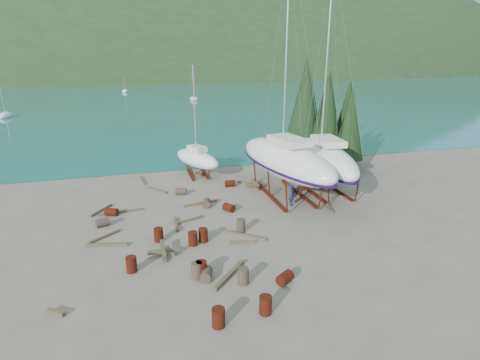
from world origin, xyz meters
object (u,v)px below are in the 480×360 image
object	(u,v)px
large_sailboat_near	(285,159)
small_sailboat_shore	(197,158)
large_sailboat_far	(324,158)
worker	(292,195)

from	to	relation	value
large_sailboat_near	small_sailboat_shore	world-z (taller)	large_sailboat_near
large_sailboat_near	large_sailboat_far	world-z (taller)	large_sailboat_near
worker	large_sailboat_far	bearing A→B (deg)	-34.07
large_sailboat_near	small_sailboat_shore	bearing A→B (deg)	118.21
small_sailboat_shore	worker	size ratio (longest dim) A/B	6.02
large_sailboat_far	large_sailboat_near	bearing A→B (deg)	-169.77
worker	small_sailboat_shore	bearing A→B (deg)	53.40
large_sailboat_near	worker	size ratio (longest dim) A/B	11.38
large_sailboat_near	worker	bearing A→B (deg)	-106.96
large_sailboat_far	small_sailboat_shore	size ratio (longest dim) A/B	1.74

